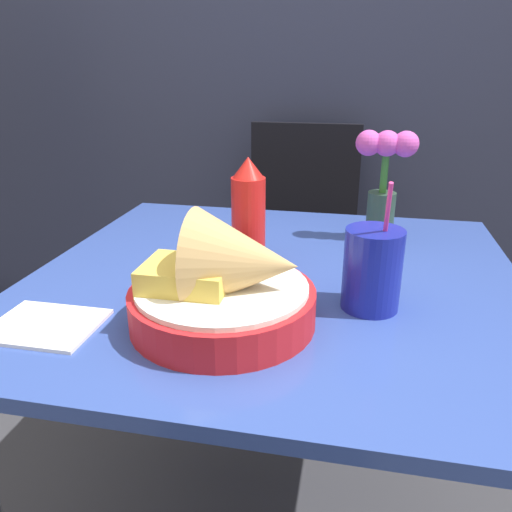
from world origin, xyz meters
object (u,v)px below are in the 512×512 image
(chair_far_window, at_px, (300,230))
(drink_cup, at_px, (372,272))
(ketchup_bottle, at_px, (248,213))
(flower_vase, at_px, (384,176))
(food_basket, at_px, (229,286))

(chair_far_window, height_order, drink_cup, drink_cup)
(ketchup_bottle, relative_size, flower_vase, 0.88)
(chair_far_window, xyz_separation_m, drink_cup, (0.23, -0.98, 0.26))
(drink_cup, distance_m, flower_vase, 0.37)
(ketchup_bottle, bearing_deg, chair_far_window, 89.03)
(ketchup_bottle, distance_m, drink_cup, 0.29)
(chair_far_window, relative_size, flower_vase, 3.70)
(ketchup_bottle, height_order, flower_vase, flower_vase)
(chair_far_window, relative_size, ketchup_bottle, 4.21)
(drink_cup, relative_size, flower_vase, 0.90)
(chair_far_window, distance_m, ketchup_bottle, 0.88)
(chair_far_window, bearing_deg, flower_vase, -67.96)
(flower_vase, bearing_deg, ketchup_bottle, -141.71)
(food_basket, xyz_separation_m, flower_vase, (0.24, 0.46, 0.08))
(flower_vase, bearing_deg, drink_cup, -93.65)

